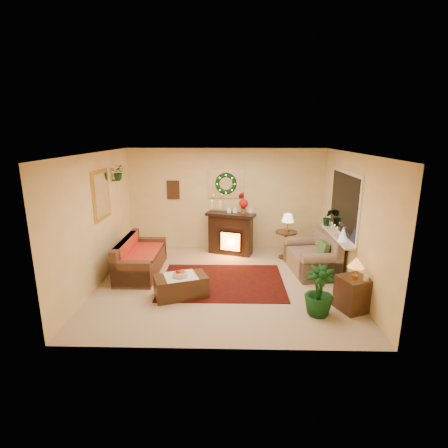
{
  "coord_description": "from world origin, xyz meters",
  "views": [
    {
      "loc": [
        0.18,
        -6.59,
        2.97
      ],
      "look_at": [
        0.0,
        0.35,
        1.15
      ],
      "focal_mm": 28.0,
      "sensor_mm": 36.0,
      "label": 1
    }
  ],
  "objects_px": {
    "fireplace": "(231,233)",
    "end_table_square": "(353,295)",
    "coffee_table": "(181,286)",
    "side_table_round": "(286,245)",
    "loveseat": "(311,253)",
    "sofa": "(141,254)"
  },
  "relations": [
    {
      "from": "end_table_square",
      "to": "coffee_table",
      "type": "relative_size",
      "value": 0.62
    },
    {
      "from": "fireplace",
      "to": "end_table_square",
      "type": "height_order",
      "value": "fireplace"
    },
    {
      "from": "side_table_round",
      "to": "coffee_table",
      "type": "height_order",
      "value": "side_table_round"
    },
    {
      "from": "side_table_round",
      "to": "coffee_table",
      "type": "bearing_deg",
      "value": -136.51
    },
    {
      "from": "loveseat",
      "to": "sofa",
      "type": "bearing_deg",
      "value": 175.26
    },
    {
      "from": "fireplace",
      "to": "side_table_round",
      "type": "distance_m",
      "value": 1.39
    },
    {
      "from": "fireplace",
      "to": "coffee_table",
      "type": "relative_size",
      "value": 1.12
    },
    {
      "from": "end_table_square",
      "to": "coffee_table",
      "type": "bearing_deg",
      "value": 172.02
    },
    {
      "from": "fireplace",
      "to": "side_table_round",
      "type": "xyz_separation_m",
      "value": [
        1.34,
        -0.29,
        -0.23
      ]
    },
    {
      "from": "sofa",
      "to": "end_table_square",
      "type": "bearing_deg",
      "value": -21.39
    },
    {
      "from": "sofa",
      "to": "fireplace",
      "type": "height_order",
      "value": "fireplace"
    },
    {
      "from": "fireplace",
      "to": "coffee_table",
      "type": "bearing_deg",
      "value": -92.45
    },
    {
      "from": "sofa",
      "to": "loveseat",
      "type": "xyz_separation_m",
      "value": [
        3.71,
        0.19,
        -0.01
      ]
    },
    {
      "from": "sofa",
      "to": "end_table_square",
      "type": "distance_m",
      "value": 4.36
    },
    {
      "from": "sofa",
      "to": "end_table_square",
      "type": "height_order",
      "value": "sofa"
    },
    {
      "from": "fireplace",
      "to": "end_table_square",
      "type": "relative_size",
      "value": 1.81
    },
    {
      "from": "side_table_round",
      "to": "end_table_square",
      "type": "distance_m",
      "value": 2.68
    },
    {
      "from": "end_table_square",
      "to": "loveseat",
      "type": "bearing_deg",
      "value": 101.52
    },
    {
      "from": "loveseat",
      "to": "coffee_table",
      "type": "distance_m",
      "value": 3.0
    },
    {
      "from": "end_table_square",
      "to": "sofa",
      "type": "bearing_deg",
      "value": 159.06
    },
    {
      "from": "end_table_square",
      "to": "coffee_table",
      "type": "distance_m",
      "value": 3.07
    },
    {
      "from": "fireplace",
      "to": "coffee_table",
      "type": "xyz_separation_m",
      "value": [
        -0.9,
        -2.42,
        -0.34
      ]
    }
  ]
}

